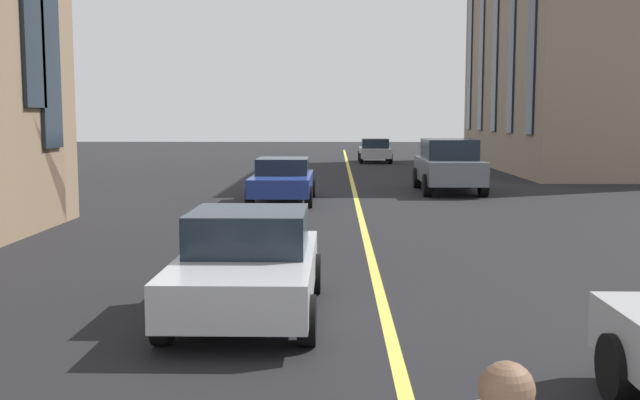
% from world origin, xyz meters
% --- Properties ---
extents(lane_centre_line, '(80.00, 0.16, 0.01)m').
position_xyz_m(lane_centre_line, '(20.00, 0.00, 0.00)').
color(lane_centre_line, '#D8C64C').
rests_on(lane_centre_line, ground_plane).
extents(car_blue_far, '(4.40, 1.95, 1.37)m').
position_xyz_m(car_blue_far, '(22.57, 2.33, 0.70)').
color(car_blue_far, navy).
rests_on(car_blue_far, ground_plane).
extents(car_silver_near, '(3.90, 1.89, 1.40)m').
position_xyz_m(car_silver_near, '(9.18, 1.84, 0.70)').
color(car_silver_near, '#B7BABF').
rests_on(car_silver_near, ground_plane).
extents(car_silver_trailing, '(3.90, 1.89, 1.40)m').
position_xyz_m(car_silver_trailing, '(43.36, -1.63, 0.70)').
color(car_silver_trailing, '#B7BABF').
rests_on(car_silver_trailing, ground_plane).
extents(car_grey_mid, '(4.70, 2.14, 1.88)m').
position_xyz_m(car_grey_mid, '(25.82, -3.33, 0.97)').
color(car_grey_mid, slate).
rests_on(car_grey_mid, ground_plane).
extents(building_right_near, '(17.94, 9.12, 13.79)m').
position_xyz_m(building_right_near, '(38.09, -12.00, 6.90)').
color(building_right_near, gray).
rests_on(building_right_near, ground_plane).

